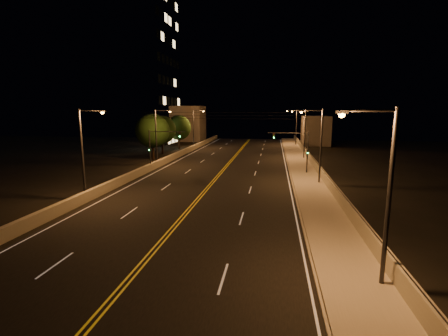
# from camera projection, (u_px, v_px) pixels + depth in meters

# --- Properties ---
(ground) EXTENTS (160.00, 160.00, 0.00)m
(ground) POSITION_uv_depth(u_px,v_px,m) (123.00, 287.00, 15.03)
(ground) COLOR black
(ground) RESTS_ON ground
(road) EXTENTS (18.00, 120.00, 0.02)m
(road) POSITION_uv_depth(u_px,v_px,m) (208.00, 187.00, 34.49)
(road) COLOR black
(road) RESTS_ON ground
(sidewalk) EXTENTS (3.60, 120.00, 0.30)m
(sidewalk) POSITION_uv_depth(u_px,v_px,m) (313.00, 190.00, 32.85)
(sidewalk) COLOR #A09785
(sidewalk) RESTS_ON ground
(curb) EXTENTS (0.14, 120.00, 0.15)m
(curb) POSITION_uv_depth(u_px,v_px,m) (294.00, 190.00, 33.14)
(curb) COLOR #A09785
(curb) RESTS_ON ground
(parapet_wall) EXTENTS (0.30, 120.00, 1.00)m
(parapet_wall) POSITION_uv_depth(u_px,v_px,m) (330.00, 184.00, 32.49)
(parapet_wall) COLOR gray
(parapet_wall) RESTS_ON sidewalk
(jersey_barrier) EXTENTS (0.45, 120.00, 0.94)m
(jersey_barrier) POSITION_uv_depth(u_px,v_px,m) (122.00, 180.00, 35.86)
(jersey_barrier) COLOR gray
(jersey_barrier) RESTS_ON ground
(distant_building_right) EXTENTS (6.00, 10.00, 6.76)m
(distant_building_right) POSITION_uv_depth(u_px,v_px,m) (315.00, 130.00, 77.37)
(distant_building_right) COLOR gray
(distant_building_right) RESTS_ON ground
(distant_building_left) EXTENTS (8.00, 8.00, 9.20)m
(distant_building_left) POSITION_uv_depth(u_px,v_px,m) (188.00, 123.00, 86.83)
(distant_building_left) COLOR gray
(distant_building_left) RESTS_ON ground
(parapet_rail) EXTENTS (0.06, 120.00, 0.06)m
(parapet_rail) POSITION_uv_depth(u_px,v_px,m) (330.00, 179.00, 32.40)
(parapet_rail) COLOR black
(parapet_rail) RESTS_ON parapet_wall
(lane_markings) EXTENTS (17.32, 116.00, 0.00)m
(lane_markings) POSITION_uv_depth(u_px,v_px,m) (208.00, 187.00, 34.42)
(lane_markings) COLOR silver
(lane_markings) RESTS_ON road
(streetlight_0) EXTENTS (2.55, 0.28, 8.22)m
(streetlight_0) POSITION_uv_depth(u_px,v_px,m) (383.00, 187.00, 14.08)
(streetlight_0) COLOR #2D2D33
(streetlight_0) RESTS_ON ground
(streetlight_1) EXTENTS (2.55, 0.28, 8.22)m
(streetlight_1) POSITION_uv_depth(u_px,v_px,m) (318.00, 141.00, 34.80)
(streetlight_1) COLOR #2D2D33
(streetlight_1) RESTS_ON ground
(streetlight_2) EXTENTS (2.55, 0.28, 8.22)m
(streetlight_2) POSITION_uv_depth(u_px,v_px,m) (303.00, 131.00, 53.33)
(streetlight_2) COLOR #2D2D33
(streetlight_2) RESTS_ON ground
(streetlight_3) EXTENTS (2.55, 0.28, 8.22)m
(streetlight_3) POSITION_uv_depth(u_px,v_px,m) (295.00, 125.00, 74.03)
(streetlight_3) COLOR #2D2D33
(streetlight_3) RESTS_ON ground
(streetlight_4) EXTENTS (2.55, 0.28, 8.22)m
(streetlight_4) POSITION_uv_depth(u_px,v_px,m) (85.00, 148.00, 28.91)
(streetlight_4) COLOR #2D2D33
(streetlight_4) RESTS_ON ground
(streetlight_5) EXTENTS (2.55, 0.28, 8.22)m
(streetlight_5) POSITION_uv_depth(u_px,v_px,m) (158.00, 133.00, 47.04)
(streetlight_5) COLOR #2D2D33
(streetlight_5) RESTS_ON ground
(streetlight_6) EXTENTS (2.55, 0.28, 8.22)m
(streetlight_6) POSITION_uv_depth(u_px,v_px,m) (195.00, 126.00, 68.77)
(streetlight_6) COLOR #2D2D33
(streetlight_6) RESTS_ON ground
(traffic_signal_right) EXTENTS (5.11, 0.31, 5.48)m
(traffic_signal_right) POSITION_uv_depth(u_px,v_px,m) (299.00, 147.00, 40.78)
(traffic_signal_right) COLOR #2D2D33
(traffic_signal_right) RESTS_ON ground
(traffic_signal_left) EXTENTS (5.11, 0.31, 5.48)m
(traffic_signal_left) POSITION_uv_depth(u_px,v_px,m) (157.00, 145.00, 43.57)
(traffic_signal_left) COLOR #2D2D33
(traffic_signal_left) RESTS_ON ground
(overhead_wires) EXTENTS (22.00, 0.03, 0.83)m
(overhead_wires) POSITION_uv_depth(u_px,v_px,m) (222.00, 116.00, 42.44)
(overhead_wires) COLOR black
(building_tower) EXTENTS (24.00, 15.00, 32.97)m
(building_tower) POSITION_uv_depth(u_px,v_px,m) (114.00, 72.00, 67.66)
(building_tower) COLOR gray
(building_tower) RESTS_ON ground
(tree_0) EXTENTS (5.57, 5.57, 7.55)m
(tree_0) POSITION_uv_depth(u_px,v_px,m) (152.00, 131.00, 53.38)
(tree_0) COLOR black
(tree_0) RESTS_ON ground
(tree_1) EXTENTS (5.26, 5.26, 7.13)m
(tree_1) POSITION_uv_depth(u_px,v_px,m) (162.00, 130.00, 60.59)
(tree_1) COLOR black
(tree_1) RESTS_ON ground
(tree_2) EXTENTS (5.24, 5.24, 7.10)m
(tree_2) POSITION_uv_depth(u_px,v_px,m) (179.00, 128.00, 68.34)
(tree_2) COLOR black
(tree_2) RESTS_ON ground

